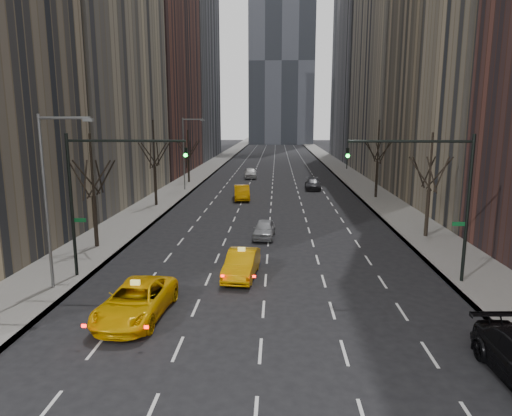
# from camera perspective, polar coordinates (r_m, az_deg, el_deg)

# --- Properties ---
(ground) EXTENTS (400.00, 400.00, 0.00)m
(ground) POSITION_cam_1_polar(r_m,az_deg,el_deg) (15.22, -0.04, -24.56)
(ground) COLOR black
(ground) RESTS_ON ground
(sidewalk_left) EXTENTS (4.50, 320.00, 0.15)m
(sidewalk_left) POSITION_cam_1_polar(r_m,az_deg,el_deg) (83.84, -6.22, 4.84)
(sidewalk_left) COLOR slate
(sidewalk_left) RESTS_ON ground
(sidewalk_right) EXTENTS (4.50, 320.00, 0.15)m
(sidewalk_right) POSITION_cam_1_polar(r_m,az_deg,el_deg) (83.67, 10.66, 4.70)
(sidewalk_right) COLOR slate
(sidewalk_right) RESTS_ON ground
(bld_left_far) EXTENTS (14.00, 28.00, 44.00)m
(bld_left_far) POSITION_cam_1_polar(r_m,az_deg,el_deg) (82.49, -13.77, 19.79)
(bld_left_far) COLOR brown
(bld_left_far) RESTS_ON ground
(bld_left_deep) EXTENTS (14.00, 30.00, 60.00)m
(bld_left_deep) POSITION_cam_1_polar(r_m,az_deg,el_deg) (112.62, -9.40, 21.59)
(bld_left_deep) COLOR slate
(bld_left_deep) RESTS_ON ground
(bld_right_far) EXTENTS (14.00, 28.00, 50.00)m
(bld_right_far) POSITION_cam_1_polar(r_m,az_deg,el_deg) (80.83, 18.97, 21.88)
(bld_right_far) COLOR tan
(bld_right_far) RESTS_ON ground
(bld_right_deep) EXTENTS (14.00, 30.00, 58.00)m
(bld_right_deep) POSITION_cam_1_polar(r_m,az_deg,el_deg) (111.25, 14.39, 21.02)
(bld_right_deep) COLOR slate
(bld_right_deep) RESTS_ON ground
(tree_lw_b) EXTENTS (3.36, 3.50, 7.82)m
(tree_lw_b) POSITION_cam_1_polar(r_m,az_deg,el_deg) (33.28, -19.63, 1.43)
(tree_lw_b) COLOR black
(tree_lw_b) RESTS_ON ground
(tree_lw_c) EXTENTS (3.36, 3.50, 8.74)m
(tree_lw_c) POSITION_cam_1_polar(r_m,az_deg,el_deg) (48.30, -12.54, 4.94)
(tree_lw_c) COLOR black
(tree_lw_c) RESTS_ON ground
(tree_lw_d) EXTENTS (3.36, 3.50, 7.36)m
(tree_lw_d) POSITION_cam_1_polar(r_m,az_deg,el_deg) (65.81, -8.46, 6.19)
(tree_lw_d) COLOR black
(tree_lw_d) RESTS_ON ground
(tree_rw_b) EXTENTS (3.36, 3.50, 7.82)m
(tree_rw_b) POSITION_cam_1_polar(r_m,az_deg,el_deg) (36.59, 20.79, 2.16)
(tree_rw_b) COLOR black
(tree_rw_b) RESTS_ON ground
(tree_rw_c) EXTENTS (3.36, 3.50, 8.74)m
(tree_rw_c) POSITION_cam_1_polar(r_m,az_deg,el_deg) (53.83, 14.93, 5.42)
(tree_rw_c) COLOR black
(tree_rw_c) RESTS_ON ground
(traffic_mast_left) EXTENTS (6.69, 0.39, 8.00)m
(traffic_mast_left) POSITION_cam_1_polar(r_m,az_deg,el_deg) (26.45, -18.91, 3.05)
(traffic_mast_left) COLOR black
(traffic_mast_left) RESTS_ON ground
(traffic_mast_right) EXTENTS (6.69, 0.39, 8.00)m
(traffic_mast_right) POSITION_cam_1_polar(r_m,az_deg,el_deg) (26.05, 21.74, 2.75)
(traffic_mast_right) COLOR black
(traffic_mast_right) RESTS_ON ground
(streetlight_near) EXTENTS (2.83, 0.22, 9.00)m
(streetlight_near) POSITION_cam_1_polar(r_m,az_deg,el_deg) (25.33, -24.22, 2.66)
(streetlight_near) COLOR slate
(streetlight_near) RESTS_ON ground
(streetlight_far) EXTENTS (2.83, 0.22, 9.00)m
(streetlight_far) POSITION_cam_1_polar(r_m,az_deg,el_deg) (58.60, -8.70, 7.63)
(streetlight_far) COLOR slate
(streetlight_far) RESTS_ON ground
(taxi_suv) EXTENTS (2.95, 5.77, 1.56)m
(taxi_suv) POSITION_cam_1_polar(r_m,az_deg,el_deg) (21.75, -14.77, -11.20)
(taxi_suv) COLOR #F4B705
(taxi_suv) RESTS_ON ground
(taxi_sedan) EXTENTS (2.02, 4.73, 1.52)m
(taxi_sedan) POSITION_cam_1_polar(r_m,az_deg,el_deg) (26.27, -1.81, -7.00)
(taxi_sedan) COLOR #DA9404
(taxi_sedan) RESTS_ON ground
(silver_sedan_ahead) EXTENTS (1.79, 3.98, 1.33)m
(silver_sedan_ahead) POSITION_cam_1_polar(r_m,az_deg,el_deg) (34.90, 1.03, -2.64)
(silver_sedan_ahead) COLOR #A5A7AD
(silver_sedan_ahead) RESTS_ON ground
(far_taxi) EXTENTS (2.17, 4.99, 1.60)m
(far_taxi) POSITION_cam_1_polar(r_m,az_deg,el_deg) (51.64, -1.78, 1.94)
(far_taxi) COLOR orange
(far_taxi) RESTS_ON ground
(far_suv_grey) EXTENTS (2.08, 4.87, 1.40)m
(far_suv_grey) POSITION_cam_1_polar(r_m,az_deg,el_deg) (59.80, 7.10, 3.00)
(far_suv_grey) COLOR #2B2B2F
(far_suv_grey) RESTS_ON ground
(far_car_white) EXTENTS (2.23, 4.80, 1.59)m
(far_car_white) POSITION_cam_1_polar(r_m,az_deg,el_deg) (70.99, -0.70, 4.40)
(far_car_white) COLOR silver
(far_car_white) RESTS_ON ground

